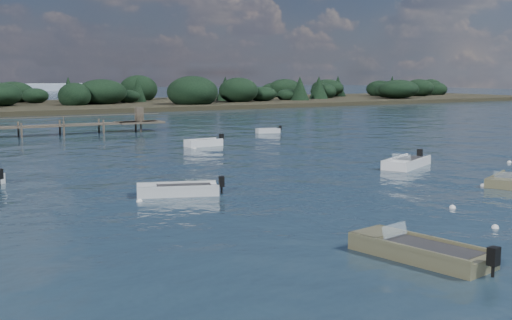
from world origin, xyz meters
TOP-DOWN VIEW (x-y plane):
  - ground at (0.00, 60.00)m, footprint 400.00×400.00m
  - dinghy_near_olive at (-5.08, -4.99)m, footprint 2.79×5.57m
  - dinghy_mid_white_a at (10.61, 3.66)m, footprint 4.58×3.23m
  - dinghy_mid_white_b at (10.36, 11.91)m, footprint 5.23×3.82m
  - dinghy_mid_grey at (-7.67, 10.46)m, footprint 4.77×3.03m
  - tender_far_grey_b at (15.39, 38.71)m, footprint 2.94×1.43m
  - tender_far_white at (3.66, 30.67)m, footprint 3.80×1.63m
  - buoy_a at (0.95, -3.33)m, footprint 0.32×0.32m
  - buoy_b at (8.76, 3.91)m, footprint 0.32×0.32m
  - buoy_c at (-10.14, 9.65)m, footprint 0.32×0.32m
  - buoy_d at (18.43, 9.69)m, footprint 0.32×0.32m
  - buoy_e at (2.09, 29.23)m, footprint 0.32×0.32m
  - buoy_extra_a at (2.53, 0.48)m, footprint 0.32×0.32m
  - buoy_extra_b at (-8.34, 13.06)m, footprint 0.32×0.32m
  - far_headland at (25.00, 100.00)m, footprint 190.00×40.00m

SIDE VIEW (x-z plane):
  - ground at x=0.00m, z-range 0.00..0.00m
  - buoy_a at x=0.95m, z-range -0.16..0.16m
  - buoy_b at x=8.76m, z-range -0.16..0.16m
  - buoy_c at x=-10.14m, z-range -0.16..0.16m
  - buoy_d at x=18.43m, z-range -0.16..0.16m
  - buoy_e at x=2.09m, z-range -0.16..0.16m
  - buoy_extra_a at x=2.53m, z-range -0.16..0.16m
  - buoy_extra_b at x=-8.34m, z-range -0.16..0.16m
  - tender_far_grey_b at x=15.39m, z-range -0.35..0.63m
  - dinghy_mid_white_a at x=10.61m, z-range -0.40..0.68m
  - dinghy_mid_grey at x=-7.67m, z-range -0.43..0.76m
  - dinghy_mid_white_b at x=10.36m, z-range -0.49..0.83m
  - dinghy_near_olive at x=-5.08m, z-range -0.49..0.84m
  - tender_far_white at x=3.66m, z-range -0.46..0.83m
  - far_headland at x=25.00m, z-range -0.94..4.86m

